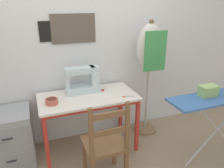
% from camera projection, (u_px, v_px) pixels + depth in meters
% --- Properties ---
extents(ground_plane, '(14.00, 14.00, 0.00)m').
position_uv_depth(ground_plane, '(97.00, 162.00, 2.53)').
color(ground_plane, gray).
extents(wall_back, '(10.00, 0.07, 2.55)m').
position_uv_depth(wall_back, '(78.00, 42.00, 2.64)').
color(wall_back, silver).
rests_on(wall_back, ground_plane).
extents(sewing_table, '(1.12, 0.59, 0.72)m').
position_uv_depth(sewing_table, '(89.00, 103.00, 2.54)').
color(sewing_table, silver).
rests_on(sewing_table, ground_plane).
extents(sewing_machine, '(0.41, 0.17, 0.33)m').
position_uv_depth(sewing_machine, '(84.00, 81.00, 2.59)').
color(sewing_machine, silver).
rests_on(sewing_machine, sewing_table).
extents(fabric_bowl, '(0.13, 0.13, 0.06)m').
position_uv_depth(fabric_bowl, '(52.00, 101.00, 2.32)').
color(fabric_bowl, '#B25647').
rests_on(fabric_bowl, sewing_table).
extents(scissors, '(0.15, 0.07, 0.01)m').
position_uv_depth(scissors, '(127.00, 97.00, 2.50)').
color(scissors, silver).
rests_on(scissors, sewing_table).
extents(thread_spool_near_machine, '(0.04, 0.04, 0.03)m').
position_uv_depth(thread_spool_near_machine, '(103.00, 90.00, 2.66)').
color(thread_spool_near_machine, red).
rests_on(thread_spool_near_machine, sewing_table).
extents(wooden_chair, '(0.40, 0.38, 0.93)m').
position_uv_depth(wooden_chair, '(105.00, 145.00, 2.12)').
color(wooden_chair, brown).
rests_on(wooden_chair, ground_plane).
extents(filing_cabinet, '(0.47, 0.48, 0.63)m').
position_uv_depth(filing_cabinet, '(11.00, 138.00, 2.45)').
color(filing_cabinet, '#93999E').
rests_on(filing_cabinet, ground_plane).
extents(dress_form, '(0.35, 0.32, 1.54)m').
position_uv_depth(dress_form, '(150.00, 53.00, 2.75)').
color(dress_form, '#846647').
rests_on(dress_form, ground_plane).
extents(ironing_board, '(1.26, 0.32, 0.82)m').
position_uv_depth(ironing_board, '(224.00, 99.00, 2.32)').
color(ironing_board, '#3D6BAD').
rests_on(ironing_board, ground_plane).
extents(storage_box, '(0.19, 0.12, 0.11)m').
position_uv_depth(storage_box, '(208.00, 91.00, 2.26)').
color(storage_box, '#8EB266').
rests_on(storage_box, ironing_board).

